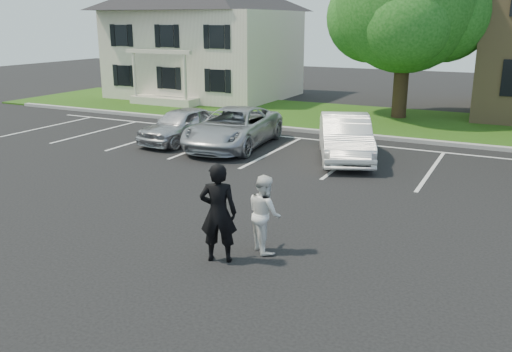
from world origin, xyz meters
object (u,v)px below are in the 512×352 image
at_px(man_black_suit, 218,213).
at_px(car_silver_west, 182,125).
at_px(man_white_shirt, 265,213).
at_px(house, 205,34).
at_px(tree, 409,4).
at_px(car_silver_minivan, 233,128).
at_px(car_white_sedan, 345,138).

relative_size(man_black_suit, car_silver_west, 0.50).
xyz_separation_m(man_white_shirt, car_silver_west, (-7.44, 8.00, -0.13)).
bearing_deg(man_white_shirt, house, -13.62).
height_order(tree, man_black_suit, tree).
distance_m(car_silver_minivan, car_white_sedan, 4.37).
relative_size(car_silver_west, car_white_sedan, 0.87).
bearing_deg(man_white_shirt, tree, -45.11).
bearing_deg(house, man_white_shirt, -55.58).
distance_m(man_white_shirt, car_white_sedan, 8.26).
distance_m(tree, man_white_shirt, 17.91).
relative_size(tree, car_silver_west, 2.20).
distance_m(house, tree, 13.20).
relative_size(tree, man_white_shirt, 5.42).
relative_size(tree, man_black_suit, 4.38).
height_order(man_black_suit, car_white_sedan, man_black_suit).
xyz_separation_m(house, man_white_shirt, (13.72, -20.01, -3.02)).
bearing_deg(man_white_shirt, car_silver_minivan, -15.46).
xyz_separation_m(house, car_silver_west, (6.27, -12.01, -3.15)).
xyz_separation_m(car_silver_west, car_white_sedan, (6.57, 0.22, 0.08)).
xyz_separation_m(tree, man_white_shirt, (0.89, -17.30, -4.54)).
relative_size(man_black_suit, car_silver_minivan, 0.38).
bearing_deg(man_black_suit, car_white_sedan, -109.04).
distance_m(tree, man_black_suit, 18.68).
distance_m(house, car_silver_minivan, 14.87).
relative_size(car_silver_west, car_silver_minivan, 0.76).
bearing_deg(car_white_sedan, house, 115.33).
height_order(man_black_suit, car_silver_west, man_black_suit).
relative_size(house, man_white_shirt, 6.35).
xyz_separation_m(man_white_shirt, car_white_sedan, (-0.87, 8.22, -0.05)).
xyz_separation_m(man_black_suit, car_white_sedan, (-0.28, 9.08, -0.24)).
bearing_deg(house, tree, -11.94).
bearing_deg(man_black_suit, man_white_shirt, -145.27).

